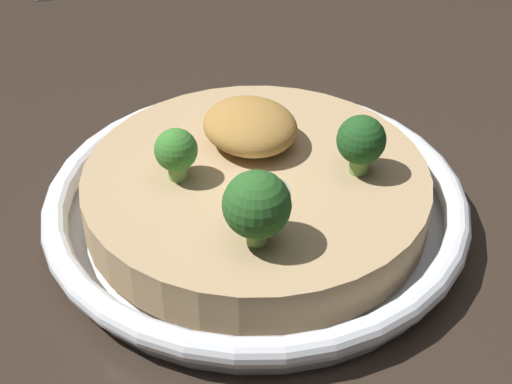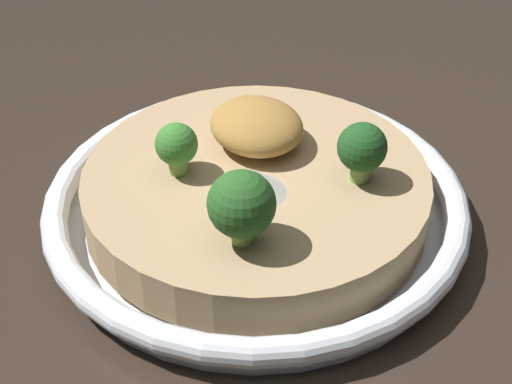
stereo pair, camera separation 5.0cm
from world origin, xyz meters
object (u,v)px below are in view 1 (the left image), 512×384
broccoli_front_right (257,206)px  broccoli_front (176,152)px  broccoli_back (361,141)px  risotto_bowl (256,200)px

broccoli_front_right → broccoli_front: bearing=178.6°
broccoli_front → broccoli_back: (0.07, 0.09, 0.00)m
broccoli_front → broccoli_front_right: (0.08, -0.00, 0.01)m
risotto_bowl → broccoli_front_right: (0.05, -0.04, 0.05)m
broccoli_front_right → broccoli_back: 0.09m
broccoli_front → broccoli_back: size_ratio=0.87×
risotto_bowl → broccoli_front: size_ratio=7.96×
broccoli_back → risotto_bowl: bearing=-129.0°
risotto_bowl → broccoli_front: broccoli_front is taller
broccoli_front → broccoli_front_right: bearing=-1.4°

